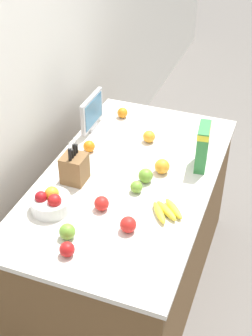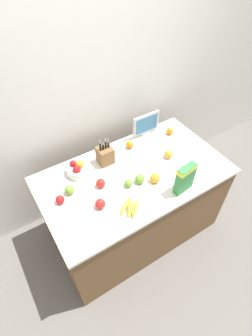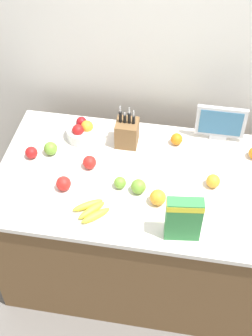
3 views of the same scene
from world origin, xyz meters
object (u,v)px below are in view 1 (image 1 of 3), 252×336
(cereal_box, at_px, (203,145))
(orange_near_bowl, at_px, (162,166))
(banana_bunch, at_px, (166,211))
(knife_block, at_px, (74,168))
(orange_mid_right, at_px, (122,113))
(fruit_bowl, at_px, (51,202))
(apple_leftmost, at_px, (136,187))
(apple_middle, at_px, (128,225))
(orange_front_left, at_px, (89,146))
(apple_front, at_px, (67,232))
(apple_by_knife_block, at_px, (146,176))
(apple_near_bananas, at_px, (67,249))
(apple_rightmost, at_px, (102,203))
(orange_by_cereal, at_px, (149,137))
(small_monitor, at_px, (92,112))

(cereal_box, relative_size, orange_near_bowl, 3.05)
(banana_bunch, bearing_deg, knife_block, 80.63)
(orange_mid_right, bearing_deg, fruit_bowl, 179.66)
(knife_block, distance_m, apple_leftmost, 0.35)
(apple_middle, relative_size, orange_front_left, 1.14)
(apple_front, height_order, apple_by_knife_block, apple_by_knife_block)
(banana_bunch, height_order, apple_leftmost, apple_leftmost)
(apple_leftmost, distance_m, orange_front_left, 0.48)
(knife_block, bearing_deg, apple_front, -159.05)
(banana_bunch, height_order, orange_mid_right, orange_mid_right)
(apple_by_knife_block, distance_m, apple_middle, 0.40)
(apple_near_bananas, bearing_deg, apple_rightmost, -3.79)
(apple_front, height_order, orange_near_bowl, orange_near_bowl)
(apple_by_knife_block, xyz_separation_m, orange_by_cereal, (0.39, 0.11, -0.00))
(orange_near_bowl, height_order, orange_mid_right, orange_near_bowl)
(fruit_bowl, relative_size, apple_near_bananas, 2.89)
(banana_bunch, xyz_separation_m, orange_front_left, (0.38, 0.60, 0.02))
(orange_near_bowl, bearing_deg, orange_mid_right, 40.41)
(knife_block, xyz_separation_m, apple_by_knife_block, (0.12, -0.37, -0.04))
(fruit_bowl, bearing_deg, knife_block, -2.02)
(fruit_bowl, relative_size, orange_front_left, 2.90)
(small_monitor, xyz_separation_m, orange_by_cereal, (-0.02, -0.39, -0.09))
(knife_block, xyz_separation_m, banana_bunch, (-0.09, -0.55, -0.06))
(small_monitor, bearing_deg, orange_near_bowl, -117.99)
(orange_near_bowl, bearing_deg, banana_bunch, -159.29)
(apple_near_bananas, height_order, orange_by_cereal, orange_by_cereal)
(knife_block, distance_m, apple_middle, 0.50)
(banana_bunch, distance_m, apple_by_knife_block, 0.28)
(fruit_bowl, xyz_separation_m, apple_by_knife_block, (0.39, -0.38, -0.01))
(cereal_box, bearing_deg, orange_near_bowl, 119.52)
(cereal_box, height_order, orange_by_cereal, cereal_box)
(fruit_bowl, height_order, apple_middle, fruit_bowl)
(apple_by_knife_block, height_order, apple_middle, same)
(apple_front, xyz_separation_m, apple_near_bananas, (-0.10, -0.05, -0.00))
(apple_near_bananas, bearing_deg, knife_block, 21.88)
(apple_front, relative_size, orange_mid_right, 1.12)
(cereal_box, xyz_separation_m, apple_rightmost, (-0.55, 0.39, -0.11))
(fruit_bowl, distance_m, orange_mid_right, 1.01)
(apple_leftmost, distance_m, apple_near_bananas, 0.56)
(orange_near_bowl, bearing_deg, cereal_box, -53.28)
(cereal_box, relative_size, fruit_bowl, 1.27)
(fruit_bowl, xyz_separation_m, orange_near_bowl, (0.50, -0.44, -0.01))
(apple_rightmost, distance_m, orange_near_bowl, 0.45)
(knife_block, distance_m, orange_near_bowl, 0.49)
(orange_front_left, bearing_deg, cereal_box, -82.48)
(small_monitor, bearing_deg, banana_bunch, -132.48)
(banana_bunch, distance_m, orange_near_bowl, 0.35)
(apple_front, distance_m, apple_middle, 0.29)
(orange_by_cereal, relative_size, orange_front_left, 1.07)
(knife_block, bearing_deg, orange_mid_right, 0.25)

